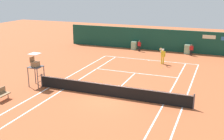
{
  "coord_description": "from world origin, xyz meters",
  "views": [
    {
      "loc": [
        7.27,
        -17.93,
        7.79
      ],
      "look_at": [
        -1.42,
        4.01,
        0.8
      ],
      "focal_mm": 44.85,
      "sensor_mm": 36.0,
      "label": 1
    }
  ],
  "objects_px": {
    "umpire_chair": "(35,65)",
    "player_bench": "(2,93)",
    "tennis_ball_near_service_line": "(161,68)",
    "tennis_ball_by_sideline": "(101,81)",
    "player_on_baseline": "(163,55)",
    "ball_kid_right_post": "(191,49)",
    "tennis_ball_mid_court": "(157,91)",
    "ball_kid_left_post": "(139,45)"
  },
  "relations": [
    {
      "from": "umpire_chair",
      "to": "player_bench",
      "type": "distance_m",
      "value": 3.71
    },
    {
      "from": "tennis_ball_near_service_line",
      "to": "tennis_ball_by_sideline",
      "type": "bearing_deg",
      "value": -122.45
    },
    {
      "from": "player_on_baseline",
      "to": "ball_kid_right_post",
      "type": "xyz_separation_m",
      "value": [
        2.38,
        4.99,
        -0.2
      ]
    },
    {
      "from": "player_bench",
      "to": "player_on_baseline",
      "type": "xyz_separation_m",
      "value": [
        8.67,
        14.05,
        0.47
      ]
    },
    {
      "from": "tennis_ball_mid_court",
      "to": "tennis_ball_by_sideline",
      "type": "bearing_deg",
      "value": 174.53
    },
    {
      "from": "umpire_chair",
      "to": "tennis_ball_near_service_line",
      "type": "distance_m",
      "value": 12.49
    },
    {
      "from": "player_bench",
      "to": "tennis_ball_mid_court",
      "type": "xyz_separation_m",
      "value": [
        9.93,
        5.86,
        -0.47
      ]
    },
    {
      "from": "player_bench",
      "to": "tennis_ball_near_service_line",
      "type": "relative_size",
      "value": 16.6
    },
    {
      "from": "umpire_chair",
      "to": "ball_kid_left_post",
      "type": "height_order",
      "value": "umpire_chair"
    },
    {
      "from": "player_bench",
      "to": "ball_kid_left_post",
      "type": "xyz_separation_m",
      "value": [
        4.66,
        19.04,
        0.28
      ]
    },
    {
      "from": "player_bench",
      "to": "ball_kid_right_post",
      "type": "relative_size",
      "value": 0.84
    },
    {
      "from": "umpire_chair",
      "to": "tennis_ball_mid_court",
      "type": "height_order",
      "value": "umpire_chair"
    },
    {
      "from": "umpire_chair",
      "to": "player_bench",
      "type": "relative_size",
      "value": 2.41
    },
    {
      "from": "umpire_chair",
      "to": "player_bench",
      "type": "height_order",
      "value": "umpire_chair"
    },
    {
      "from": "tennis_ball_mid_court",
      "to": "tennis_ball_by_sideline",
      "type": "relative_size",
      "value": 1.0
    },
    {
      "from": "player_on_baseline",
      "to": "tennis_ball_near_service_line",
      "type": "distance_m",
      "value": 1.84
    },
    {
      "from": "tennis_ball_mid_court",
      "to": "tennis_ball_near_service_line",
      "type": "height_order",
      "value": "same"
    },
    {
      "from": "ball_kid_right_post",
      "to": "tennis_ball_near_service_line",
      "type": "bearing_deg",
      "value": 65.4
    },
    {
      "from": "ball_kid_left_post",
      "to": "player_bench",
      "type": "bearing_deg",
      "value": 86.42
    },
    {
      "from": "tennis_ball_mid_court",
      "to": "tennis_ball_by_sideline",
      "type": "xyz_separation_m",
      "value": [
        -4.94,
        0.47,
        0.0
      ]
    },
    {
      "from": "ball_kid_left_post",
      "to": "umpire_chair",
      "type": "bearing_deg",
      "value": 85.11
    },
    {
      "from": "tennis_ball_mid_court",
      "to": "player_bench",
      "type": "bearing_deg",
      "value": -149.48
    },
    {
      "from": "player_on_baseline",
      "to": "ball_kid_left_post",
      "type": "bearing_deg",
      "value": -62.71
    },
    {
      "from": "player_bench",
      "to": "tennis_ball_near_service_line",
      "type": "distance_m",
      "value": 15.36
    },
    {
      "from": "tennis_ball_mid_court",
      "to": "umpire_chair",
      "type": "bearing_deg",
      "value": -165.79
    },
    {
      "from": "player_bench",
      "to": "tennis_ball_by_sideline",
      "type": "relative_size",
      "value": 16.6
    },
    {
      "from": "tennis_ball_near_service_line",
      "to": "player_on_baseline",
      "type": "bearing_deg",
      "value": 99.08
    },
    {
      "from": "tennis_ball_mid_court",
      "to": "tennis_ball_near_service_line",
      "type": "relative_size",
      "value": 1.0
    },
    {
      "from": "ball_kid_right_post",
      "to": "tennis_ball_by_sideline",
      "type": "xyz_separation_m",
      "value": [
        -6.05,
        -12.71,
        -0.74
      ]
    },
    {
      "from": "ball_kid_left_post",
      "to": "ball_kid_right_post",
      "type": "xyz_separation_m",
      "value": [
        6.38,
        0.0,
        -0.01
      ]
    },
    {
      "from": "umpire_chair",
      "to": "player_on_baseline",
      "type": "bearing_deg",
      "value": 142.27
    },
    {
      "from": "ball_kid_left_post",
      "to": "ball_kid_right_post",
      "type": "bearing_deg",
      "value": -169.82
    },
    {
      "from": "tennis_ball_near_service_line",
      "to": "tennis_ball_by_sideline",
      "type": "distance_m",
      "value": 7.3
    },
    {
      "from": "tennis_ball_by_sideline",
      "to": "tennis_ball_mid_court",
      "type": "bearing_deg",
      "value": -5.47
    },
    {
      "from": "player_bench",
      "to": "player_on_baseline",
      "type": "relative_size",
      "value": 0.61
    },
    {
      "from": "umpire_chair",
      "to": "ball_kid_left_post",
      "type": "relative_size",
      "value": 1.99
    },
    {
      "from": "tennis_ball_by_sideline",
      "to": "player_on_baseline",
      "type": "bearing_deg",
      "value": 64.59
    },
    {
      "from": "ball_kid_right_post",
      "to": "umpire_chair",
      "type": "bearing_deg",
      "value": 49.26
    },
    {
      "from": "player_bench",
      "to": "tennis_ball_by_sideline",
      "type": "height_order",
      "value": "player_bench"
    },
    {
      "from": "player_bench",
      "to": "tennis_ball_near_service_line",
      "type": "height_order",
      "value": "player_bench"
    },
    {
      "from": "player_on_baseline",
      "to": "tennis_ball_by_sideline",
      "type": "bearing_deg",
      "value": 53.13
    },
    {
      "from": "ball_kid_right_post",
      "to": "player_bench",
      "type": "bearing_deg",
      "value": 53.31
    }
  ]
}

